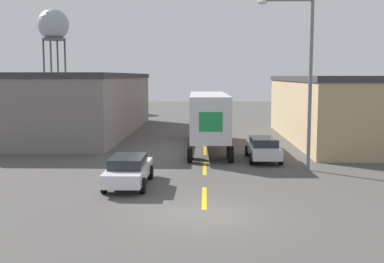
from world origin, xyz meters
name	(u,v)px	position (x,y,z in m)	size (l,w,h in m)	color
ground_plane	(204,215)	(0.00, 0.00, 0.00)	(160.00, 160.00, 0.00)	#4C4947
road_centerline	(205,168)	(0.00, 8.98, 0.00)	(0.20, 16.62, 0.01)	gold
warehouse_left	(76,103)	(-11.74, 25.83, 2.68)	(10.48, 24.63, 5.34)	slate
warehouse_right	(377,108)	(13.53, 20.94, 2.56)	(14.07, 20.19, 5.11)	tan
semi_truck	(208,116)	(0.20, 16.46, 2.34)	(2.99, 13.26, 3.90)	#B21919
parked_car_left_near	(129,170)	(-3.54, 4.65, 0.76)	(1.92, 4.79, 1.41)	silver
parked_car_right_mid	(263,148)	(3.54, 11.66, 0.76)	(1.92, 4.79, 1.41)	silver
water_tower	(53,27)	(-23.48, 57.36, 12.67)	(4.78, 4.78, 15.35)	#47474C
street_lamp	(304,72)	(5.29, 8.61, 5.31)	(2.98, 0.32, 9.20)	slate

